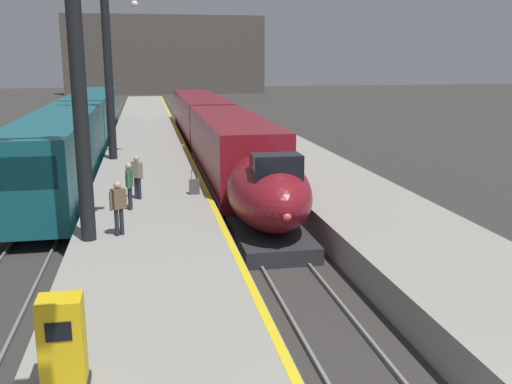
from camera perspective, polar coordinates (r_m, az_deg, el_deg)
name	(u,v)px	position (r m, az deg, el deg)	size (l,w,h in m)	color
platform_left	(149,170)	(31.29, -10.60, 2.12)	(4.80, 110.00, 1.05)	gray
platform_right	(295,165)	(32.33, 3.92, 2.66)	(4.80, 110.00, 1.05)	gray
platform_left_safety_stripe	(191,159)	(31.28, -6.45, 3.24)	(0.20, 107.80, 0.01)	yellow
rail_main_left	(205,167)	(34.24, -5.07, 2.44)	(0.08, 110.00, 0.12)	slate
rail_main_right	(230,167)	(34.42, -2.59, 2.53)	(0.08, 110.00, 0.12)	slate
rail_secondary_left	(62,172)	(34.41, -18.62, 1.85)	(0.08, 110.00, 0.12)	slate
rail_secondary_right	(90,171)	(34.23, -16.13, 1.97)	(0.08, 110.00, 0.12)	slate
highspeed_train_main	(215,134)	(34.89, -4.05, 5.77)	(2.92, 37.25, 3.60)	maroon
regional_train_adjacent	(81,128)	(37.75, -16.97, 6.09)	(2.85, 36.60, 3.80)	#145660
station_column_mid	(76,41)	(17.24, -17.44, 14.04)	(4.00, 0.68, 9.63)	black
station_column_far	(107,56)	(31.74, -14.50, 12.90)	(4.00, 0.68, 8.99)	black
passenger_near_edge	(137,174)	(22.53, -11.70, 1.78)	(0.47, 0.41, 1.69)	#23232D
passenger_mid_platform	(118,204)	(17.97, -13.49, -1.16)	(0.50, 0.39, 1.69)	#23232D
passenger_far_waiting	(129,182)	(21.00, -12.44, 0.93)	(0.26, 0.57, 1.69)	#23232D
rolling_suitcase	(194,187)	(23.12, -6.13, 0.53)	(0.40, 0.22, 0.98)	#4C4C51
ticket_machine_yellow	(63,347)	(10.13, -18.58, -14.37)	(0.76, 0.62, 1.60)	yellow
terminus_back_wall	(166,55)	(108.07, -8.90, 13.26)	(36.00, 2.00, 14.00)	#4C4742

